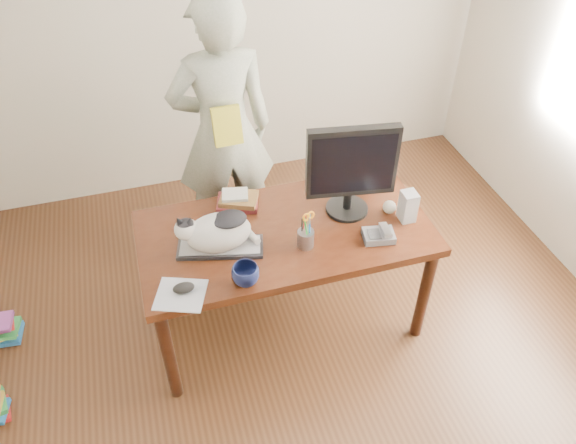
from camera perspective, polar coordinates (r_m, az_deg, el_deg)
The scene contains 16 objects.
room at distance 2.26m, azimuth 3.98°, elevation 0.74°, with size 4.50×4.50×4.50m.
desk at distance 3.23m, azimuth -0.65°, elevation -1.86°, with size 1.60×0.80×0.75m.
keyboard at distance 2.98m, azimuth -6.89°, elevation -2.54°, with size 0.48×0.28×0.03m.
cat at distance 2.90m, azimuth -7.35°, elevation -0.93°, with size 0.44×0.29×0.25m.
monitor at distance 3.02m, azimuth 6.48°, elevation 5.56°, with size 0.49×0.27×0.55m.
pen_cup at distance 2.95m, azimuth 1.82°, elevation -1.50°, with size 0.11×0.11×0.23m.
mousepad at distance 2.79m, azimuth -10.85°, elevation -7.26°, with size 0.30×0.28×0.01m.
mouse at distance 2.79m, azimuth -10.56°, elevation -6.59°, with size 0.12×0.10×0.04m.
coffee_mug at distance 2.77m, azimuth -4.33°, elevation -5.38°, with size 0.14×0.14×0.11m, color black.
phone at distance 3.05m, azimuth 9.26°, elevation -1.31°, with size 0.18×0.15×0.08m.
speaker at distance 3.16m, azimuth 12.09°, elevation 1.58°, with size 0.08×0.09×0.18m.
baseball at distance 3.22m, azimuth 10.27°, elevation 1.51°, with size 0.08×0.08×0.08m.
book_stack at distance 3.23m, azimuth -5.14°, elevation 2.20°, with size 0.27×0.23×0.09m.
calculator at distance 3.41m, azimuth 7.12°, elevation 4.34°, with size 0.18×0.23×0.07m.
person at distance 3.61m, azimuth -6.60°, elevation 9.03°, with size 0.66×0.43×1.81m, color beige.
held_book at distance 3.39m, azimuth -6.21°, elevation 9.68°, with size 0.17×0.11×0.24m.
Camera 1 is at (-0.64, -1.60, 2.81)m, focal length 35.00 mm.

